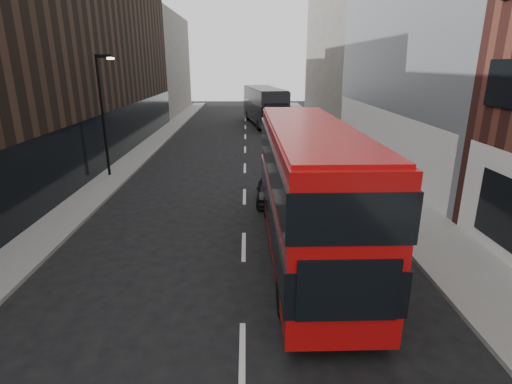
{
  "coord_description": "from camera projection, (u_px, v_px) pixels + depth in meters",
  "views": [
    {
      "loc": [
        0.15,
        -5.85,
        6.65
      ],
      "look_at": [
        0.45,
        7.02,
        2.5
      ],
      "focal_mm": 28.0,
      "sensor_mm": 36.0,
      "label": 1
    }
  ],
  "objects": [
    {
      "name": "car_a",
      "position": [
        271.0,
        189.0,
        20.09
      ],
      "size": [
        1.68,
        3.72,
        1.24
      ],
      "primitive_type": "imported",
      "rotation": [
        0.0,
        0.0,
        -0.06
      ],
      "color": "black",
      "rests_on": "ground"
    },
    {
      "name": "street_lamp",
      "position": [
        103.0,
        108.0,
        23.26
      ],
      "size": [
        1.06,
        0.22,
        7.0
      ],
      "color": "black",
      "rests_on": "sidewalk_left"
    },
    {
      "name": "grey_bus",
      "position": [
        264.0,
        105.0,
        44.82
      ],
      "size": [
        4.72,
        12.99,
        4.11
      ],
      "rotation": [
        0.0,
        0.0,
        0.14
      ],
      "color": "black",
      "rests_on": "ground"
    },
    {
      "name": "car_c",
      "position": [
        296.0,
        137.0,
        33.84
      ],
      "size": [
        2.52,
        4.91,
        1.36
      ],
      "primitive_type": "imported",
      "rotation": [
        0.0,
        0.0,
        0.13
      ],
      "color": "black",
      "rests_on": "ground"
    },
    {
      "name": "building_left_mid",
      "position": [
        109.0,
        59.0,
        33.74
      ],
      "size": [
        5.0,
        24.0,
        14.0
      ],
      "primitive_type": "cube",
      "color": "black",
      "rests_on": "ground"
    },
    {
      "name": "building_victorian",
      "position": [
        342.0,
        37.0,
        46.75
      ],
      "size": [
        6.5,
        24.0,
        21.0
      ],
      "color": "#645E58",
      "rests_on": "ground"
    },
    {
      "name": "building_left_far",
      "position": [
        162.0,
        65.0,
        54.83
      ],
      "size": [
        5.0,
        20.0,
        13.0
      ],
      "primitive_type": "cube",
      "color": "#645E58",
      "rests_on": "ground"
    },
    {
      "name": "sidewalk_left",
      "position": [
        143.0,
        152.0,
        31.19
      ],
      "size": [
        2.0,
        80.0,
        0.15
      ],
      "primitive_type": "cube",
      "color": "slate",
      "rests_on": "ground"
    },
    {
      "name": "building_modern_block",
      "position": [
        428.0,
        9.0,
        24.8
      ],
      "size": [
        5.03,
        22.0,
        20.0
      ],
      "color": "gray",
      "rests_on": "ground"
    },
    {
      "name": "car_b",
      "position": [
        300.0,
        154.0,
        27.3
      ],
      "size": [
        2.2,
        4.81,
        1.53
      ],
      "primitive_type": "imported",
      "rotation": [
        0.0,
        0.0,
        0.13
      ],
      "color": "gray",
      "rests_on": "ground"
    },
    {
      "name": "red_bus",
      "position": [
        308.0,
        185.0,
        13.91
      ],
      "size": [
        2.81,
        11.73,
        4.72
      ],
      "rotation": [
        0.0,
        0.0,
        0.01
      ],
      "color": "#AC0A0A",
      "rests_on": "ground"
    },
    {
      "name": "sidewalk_right",
      "position": [
        340.0,
        151.0,
        31.53
      ],
      "size": [
        3.0,
        80.0,
        0.15
      ],
      "primitive_type": "cube",
      "color": "slate",
      "rests_on": "ground"
    }
  ]
}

